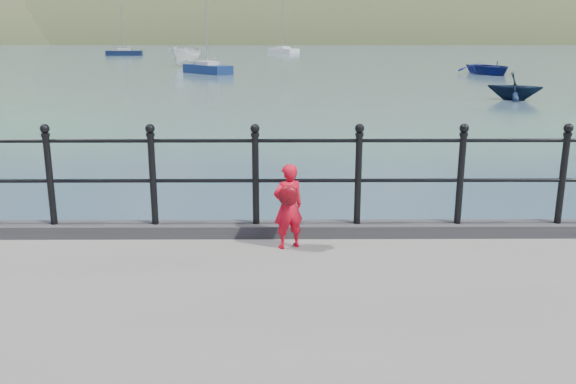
{
  "coord_description": "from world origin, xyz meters",
  "views": [
    {
      "loc": [
        -0.27,
        -7.07,
        3.37
      ],
      "look_at": [
        -0.22,
        -0.2,
        1.55
      ],
      "focal_mm": 38.0,
      "sensor_mm": 36.0,
      "label": 1
    }
  ],
  "objects_px": {
    "sailboat_left": "(124,53)",
    "child": "(288,206)",
    "launch_white": "(186,57)",
    "railing": "(307,168)",
    "sailboat_port": "(207,69)",
    "launch_blue": "(489,68)",
    "sailboat_deep": "(283,51)",
    "launch_navy": "(515,86)"
  },
  "relations": [
    {
      "from": "launch_blue",
      "to": "sailboat_left",
      "type": "distance_m",
      "value": 55.74
    },
    {
      "from": "launch_blue",
      "to": "launch_navy",
      "type": "bearing_deg",
      "value": -115.9
    },
    {
      "from": "railing",
      "to": "launch_navy",
      "type": "bearing_deg",
      "value": 64.62
    },
    {
      "from": "sailboat_port",
      "to": "sailboat_deep",
      "type": "relative_size",
      "value": 0.79
    },
    {
      "from": "launch_white",
      "to": "sailboat_port",
      "type": "bearing_deg",
      "value": -52.82
    },
    {
      "from": "child",
      "to": "sailboat_left",
      "type": "height_order",
      "value": "sailboat_left"
    },
    {
      "from": "launch_blue",
      "to": "sailboat_deep",
      "type": "distance_m",
      "value": 53.08
    },
    {
      "from": "sailboat_port",
      "to": "sailboat_deep",
      "type": "distance_m",
      "value": 49.81
    },
    {
      "from": "sailboat_deep",
      "to": "launch_navy",
      "type": "bearing_deg",
      "value": -25.5
    },
    {
      "from": "railing",
      "to": "launch_white",
      "type": "height_order",
      "value": "railing"
    },
    {
      "from": "sailboat_deep",
      "to": "child",
      "type": "bearing_deg",
      "value": -35.02
    },
    {
      "from": "railing",
      "to": "sailboat_port",
      "type": "relative_size",
      "value": 2.46
    },
    {
      "from": "sailboat_port",
      "to": "child",
      "type": "bearing_deg",
      "value": -33.47
    },
    {
      "from": "railing",
      "to": "launch_blue",
      "type": "height_order",
      "value": "railing"
    },
    {
      "from": "railing",
      "to": "launch_white",
      "type": "relative_size",
      "value": 3.64
    },
    {
      "from": "railing",
      "to": "sailboat_left",
      "type": "bearing_deg",
      "value": 105.66
    },
    {
      "from": "child",
      "to": "launch_navy",
      "type": "xyz_separation_m",
      "value": [
        11.6,
        24.41,
        -0.8
      ]
    },
    {
      "from": "sailboat_left",
      "to": "sailboat_port",
      "type": "bearing_deg",
      "value": -70.12
    },
    {
      "from": "child",
      "to": "launch_navy",
      "type": "distance_m",
      "value": 27.04
    },
    {
      "from": "launch_navy",
      "to": "sailboat_deep",
      "type": "height_order",
      "value": "sailboat_deep"
    },
    {
      "from": "sailboat_deep",
      "to": "railing",
      "type": "bearing_deg",
      "value": -34.88
    },
    {
      "from": "child",
      "to": "launch_blue",
      "type": "relative_size",
      "value": 0.19
    },
    {
      "from": "launch_blue",
      "to": "launch_white",
      "type": "height_order",
      "value": "launch_white"
    },
    {
      "from": "launch_white",
      "to": "sailboat_port",
      "type": "relative_size",
      "value": 0.67
    },
    {
      "from": "child",
      "to": "railing",
      "type": "bearing_deg",
      "value": -141.32
    },
    {
      "from": "launch_white",
      "to": "sailboat_left",
      "type": "relative_size",
      "value": 0.68
    },
    {
      "from": "launch_blue",
      "to": "launch_white",
      "type": "bearing_deg",
      "value": 145.55
    },
    {
      "from": "child",
      "to": "sailboat_left",
      "type": "distance_m",
      "value": 85.99
    },
    {
      "from": "sailboat_deep",
      "to": "sailboat_port",
      "type": "bearing_deg",
      "value": -42.22
    },
    {
      "from": "sailboat_deep",
      "to": "sailboat_left",
      "type": "bearing_deg",
      "value": -99.32
    },
    {
      "from": "railing",
      "to": "sailboat_left",
      "type": "xyz_separation_m",
      "value": [
        -23.11,
        82.46,
        -1.48
      ]
    },
    {
      "from": "railing",
      "to": "sailboat_port",
      "type": "distance_m",
      "value": 44.53
    },
    {
      "from": "railing",
      "to": "child",
      "type": "bearing_deg",
      "value": -117.61
    },
    {
      "from": "sailboat_port",
      "to": "sailboat_deep",
      "type": "height_order",
      "value": "sailboat_deep"
    },
    {
      "from": "launch_navy",
      "to": "sailboat_port",
      "type": "xyz_separation_m",
      "value": [
        -17.93,
        20.03,
        -0.35
      ]
    },
    {
      "from": "launch_white",
      "to": "launch_navy",
      "type": "bearing_deg",
      "value": -35.8
    },
    {
      "from": "launch_white",
      "to": "sailboat_deep",
      "type": "xyz_separation_m",
      "value": [
        9.49,
        39.24,
        -0.62
      ]
    },
    {
      "from": "sailboat_left",
      "to": "child",
      "type": "bearing_deg",
      "value": -78.0
    },
    {
      "from": "launch_navy",
      "to": "sailboat_left",
      "type": "relative_size",
      "value": 0.36
    },
    {
      "from": "railing",
      "to": "sailboat_left",
      "type": "relative_size",
      "value": 2.49
    },
    {
      "from": "sailboat_left",
      "to": "launch_navy",
      "type": "bearing_deg",
      "value": -62.9
    },
    {
      "from": "child",
      "to": "launch_white",
      "type": "xyz_separation_m",
      "value": [
        -9.65,
        54.62,
        -0.53
      ]
    }
  ]
}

